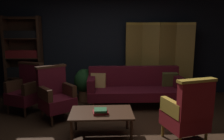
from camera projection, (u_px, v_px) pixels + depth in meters
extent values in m
plane|color=#331E11|center=(114.00, 135.00, 3.68)|extent=(10.00, 10.00, 0.00)
cube|color=black|center=(109.00, 42.00, 5.84)|extent=(7.20, 0.10, 2.80)
cube|color=olive|center=(134.00, 60.00, 5.73)|extent=(0.45, 0.17, 1.90)
cube|color=#B78E33|center=(135.00, 24.00, 5.56)|extent=(0.45, 0.18, 0.06)
cube|color=olive|center=(150.00, 60.00, 5.70)|extent=(0.41, 0.26, 1.90)
cube|color=#B78E33|center=(151.00, 24.00, 5.54)|extent=(0.42, 0.26, 0.06)
cube|color=olive|center=(167.00, 60.00, 5.66)|extent=(0.45, 0.14, 1.90)
cube|color=#B78E33|center=(169.00, 24.00, 5.50)|extent=(0.46, 0.15, 0.06)
cube|color=olive|center=(184.00, 61.00, 5.62)|extent=(0.41, 0.27, 1.90)
cube|color=#B78E33|center=(186.00, 24.00, 5.45)|extent=(0.41, 0.27, 0.06)
cube|color=#382114|center=(7.00, 58.00, 5.53)|extent=(0.06, 0.32, 2.05)
cube|color=#382114|center=(41.00, 58.00, 5.56)|extent=(0.06, 0.32, 2.05)
cube|color=#382114|center=(26.00, 57.00, 5.69)|extent=(0.90, 0.02, 2.05)
cube|color=#382114|center=(26.00, 95.00, 5.72)|extent=(0.86, 0.30, 0.02)
cube|color=#382114|center=(25.00, 77.00, 5.63)|extent=(0.86, 0.30, 0.02)
cube|color=black|center=(25.00, 72.00, 5.59)|extent=(0.78, 0.22, 0.23)
cube|color=#382114|center=(24.00, 58.00, 5.55)|extent=(0.86, 0.30, 0.02)
cube|color=maroon|center=(23.00, 54.00, 5.51)|extent=(0.78, 0.22, 0.18)
cube|color=#382114|center=(22.00, 39.00, 5.46)|extent=(0.86, 0.30, 0.02)
cube|color=black|center=(22.00, 34.00, 5.42)|extent=(0.78, 0.22, 0.18)
cube|color=#382114|center=(21.00, 18.00, 5.37)|extent=(0.86, 0.30, 0.02)
cylinder|color=#382114|center=(93.00, 107.00, 4.68)|extent=(0.07, 0.07, 0.22)
cylinder|color=#382114|center=(181.00, 106.00, 4.76)|extent=(0.07, 0.07, 0.22)
cylinder|color=#382114|center=(94.00, 98.00, 5.27)|extent=(0.07, 0.07, 0.22)
cylinder|color=#382114|center=(172.00, 97.00, 5.35)|extent=(0.07, 0.07, 0.22)
cube|color=#4C0F19|center=(135.00, 93.00, 4.98)|extent=(2.10, 0.76, 0.20)
cube|color=#4C0F19|center=(134.00, 76.00, 5.22)|extent=(2.10, 0.18, 0.46)
cube|color=#4C0F19|center=(91.00, 84.00, 4.89)|extent=(0.16, 0.68, 0.26)
cube|color=#4C0F19|center=(179.00, 83.00, 4.98)|extent=(0.16, 0.68, 0.26)
cube|color=tan|center=(98.00, 81.00, 5.09)|extent=(0.36, 0.22, 0.35)
cube|color=#4C5123|center=(170.00, 80.00, 5.17)|extent=(0.35, 0.17, 0.35)
cylinder|color=#382114|center=(72.00, 133.00, 3.31)|extent=(0.04, 0.04, 0.39)
cylinder|color=#382114|center=(131.00, 132.00, 3.35)|extent=(0.04, 0.04, 0.39)
cylinder|color=#382114|center=(76.00, 119.00, 3.84)|extent=(0.04, 0.04, 0.39)
cylinder|color=#382114|center=(127.00, 118.00, 3.88)|extent=(0.04, 0.04, 0.39)
cube|color=#382114|center=(102.00, 113.00, 3.56)|extent=(1.00, 0.64, 0.03)
cylinder|color=#B78E33|center=(186.00, 126.00, 3.76)|extent=(0.04, 0.04, 0.22)
cylinder|color=#B78E33|center=(163.00, 130.00, 3.61)|extent=(0.04, 0.04, 0.22)
cylinder|color=#B78E33|center=(206.00, 138.00, 3.33)|extent=(0.04, 0.04, 0.22)
cube|color=maroon|center=(184.00, 120.00, 3.43)|extent=(0.69, 0.69, 0.24)
cube|color=maroon|center=(196.00, 100.00, 3.14)|extent=(0.57, 0.27, 0.54)
cube|color=#B78E33|center=(197.00, 81.00, 3.09)|extent=(0.61, 0.29, 0.04)
cube|color=#B78E33|center=(198.00, 104.00, 3.46)|extent=(0.22, 0.51, 0.22)
cube|color=#B78E33|center=(172.00, 108.00, 3.31)|extent=(0.22, 0.51, 0.22)
cylinder|color=#382114|center=(52.00, 121.00, 3.96)|extent=(0.04, 0.04, 0.22)
cylinder|color=#382114|center=(75.00, 115.00, 4.24)|extent=(0.04, 0.04, 0.22)
cylinder|color=#382114|center=(42.00, 114.00, 4.31)|extent=(0.04, 0.04, 0.22)
cylinder|color=#382114|center=(63.00, 109.00, 4.60)|extent=(0.04, 0.04, 0.22)
cube|color=#4C0F19|center=(58.00, 103.00, 4.24)|extent=(0.78, 0.78, 0.24)
cube|color=#4C0F19|center=(52.00, 81.00, 4.34)|extent=(0.52, 0.43, 0.54)
cube|color=#382114|center=(51.00, 66.00, 4.29)|extent=(0.56, 0.46, 0.04)
cube|color=#382114|center=(45.00, 94.00, 4.05)|extent=(0.37, 0.46, 0.22)
cube|color=#382114|center=(68.00, 89.00, 4.34)|extent=(0.37, 0.46, 0.22)
cylinder|color=#382114|center=(8.00, 109.00, 4.54)|extent=(0.04, 0.04, 0.22)
cylinder|color=#382114|center=(25.00, 113.00, 4.36)|extent=(0.04, 0.04, 0.22)
cylinder|color=#382114|center=(25.00, 103.00, 4.96)|extent=(0.04, 0.04, 0.22)
cylinder|color=#382114|center=(41.00, 106.00, 4.77)|extent=(0.04, 0.04, 0.22)
cube|color=#4C0F19|center=(24.00, 97.00, 4.62)|extent=(0.75, 0.75, 0.24)
cube|color=#4C0F19|center=(31.00, 77.00, 4.75)|extent=(0.55, 0.36, 0.54)
cube|color=#382114|center=(30.00, 63.00, 4.70)|extent=(0.59, 0.39, 0.04)
cube|color=#382114|center=(15.00, 85.00, 4.67)|extent=(0.31, 0.49, 0.22)
cube|color=#382114|center=(32.00, 87.00, 4.48)|extent=(0.31, 0.49, 0.22)
cylinder|color=brown|center=(85.00, 95.00, 5.43)|extent=(0.28, 0.28, 0.28)
ellipsoid|color=#193D19|center=(84.00, 81.00, 5.37)|extent=(0.50, 0.50, 0.57)
cube|color=maroon|center=(100.00, 112.00, 3.49)|extent=(0.26, 0.21, 0.04)
cube|color=#1E4C28|center=(100.00, 110.00, 3.48)|extent=(0.20, 0.19, 0.04)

